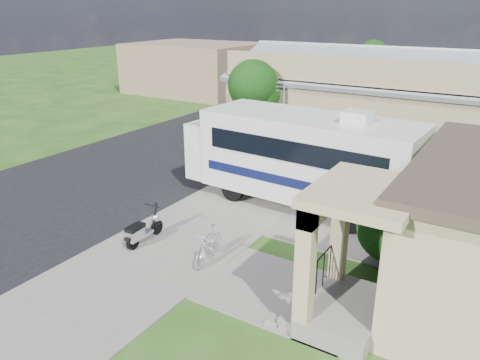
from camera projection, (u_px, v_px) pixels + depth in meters
The scene contains 18 objects.
ground at pixel (211, 247), 14.20m from camera, with size 120.00×120.00×0.00m, color #1F3D10.
street_slab at pixel (204, 138), 25.86m from camera, with size 9.00×80.00×0.02m, color black.
sidewalk_slab at pixel (313, 157), 22.65m from camera, with size 4.00×80.00×0.06m, color #625F58.
driveway_slab at pixel (315, 207), 17.04m from camera, with size 7.00×6.00×0.05m, color #625F58.
walk_slab at pixel (284, 293), 11.92m from camera, with size 4.00×3.00×0.05m, color #625F58.
warehouse at pixel (362, 105), 24.64m from camera, with size 12.50×8.40×5.04m.
distant_bldg_far at pixel (195, 68), 39.41m from camera, with size 10.00×8.00×4.00m, color brown.
distant_bldg_near at pixel (281, 61), 48.13m from camera, with size 8.00×7.00×3.20m, color #857453.
street_tree_a at pixel (255, 88), 22.10m from camera, with size 2.44×2.40×4.58m.
street_tree_b at pixel (333, 64), 30.02m from camera, with size 2.44×2.40×4.73m.
street_tree_c at pixel (374, 56), 37.29m from camera, with size 2.44×2.40×4.42m.
motorhome at pixel (301, 155), 16.69m from camera, with size 8.66×3.16×4.37m.
shrub at pixel (394, 226), 12.68m from camera, with size 2.05×1.96×2.51m.
scooter at pixel (142, 230), 14.22m from camera, with size 0.57×1.63×1.07m.
bicycle at pixel (209, 246), 13.25m from camera, with size 0.46×1.64×0.99m, color #B9B8C1.
pickup_truck at pixel (255, 115), 27.80m from camera, with size 2.71×5.88×1.63m, color silver.
van at pixel (297, 96), 33.16m from camera, with size 2.56×6.29×1.83m, color silver.
garden_hose at pixel (320, 289), 11.93m from camera, with size 0.42×0.42×0.19m, color #125C21.
Camera 1 is at (7.38, -10.24, 6.89)m, focal length 35.00 mm.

